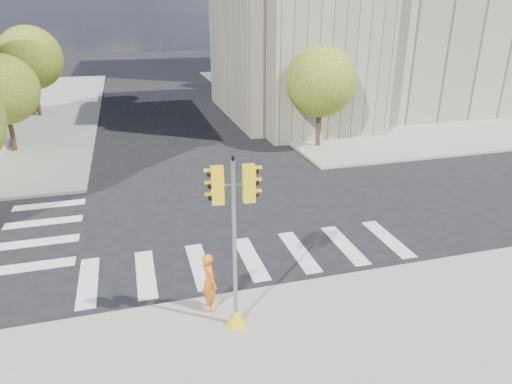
# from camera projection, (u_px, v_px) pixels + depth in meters

# --- Properties ---
(ground) EXTENTS (160.00, 160.00, 0.00)m
(ground) POSITION_uv_depth(u_px,v_px,m) (240.00, 233.00, 17.77)
(ground) COLOR black
(ground) RESTS_ON ground
(sidewalk_far_right) EXTENTS (28.00, 40.00, 0.15)m
(sidewalk_far_right) POSITION_uv_depth(u_px,v_px,m) (370.00, 93.00, 45.95)
(sidewalk_far_right) COLOR gray
(sidewalk_far_right) RESTS_ON ground
(civic_building) EXTENTS (26.00, 16.00, 19.39)m
(civic_building) POSITION_uv_depth(u_px,v_px,m) (372.00, 19.00, 36.00)
(civic_building) COLOR gray
(civic_building) RESTS_ON ground
(tree_lw_mid) EXTENTS (4.00, 4.00, 5.77)m
(tree_lw_mid) POSITION_uv_depth(u_px,v_px,m) (3.00, 90.00, 26.18)
(tree_lw_mid) COLOR #382616
(tree_lw_mid) RESTS_ON ground
(tree_lw_far) EXTENTS (4.80, 4.80, 6.95)m
(tree_lw_far) POSITION_uv_depth(u_px,v_px,m) (30.00, 58.00, 34.79)
(tree_lw_far) COLOR #382616
(tree_lw_far) RESTS_ON ground
(tree_re_near) EXTENTS (4.20, 4.20, 6.16)m
(tree_re_near) POSITION_uv_depth(u_px,v_px,m) (321.00, 82.00, 27.04)
(tree_re_near) COLOR #382616
(tree_re_near) RESTS_ON ground
(tree_re_mid) EXTENTS (4.60, 4.60, 6.66)m
(tree_re_mid) POSITION_uv_depth(u_px,v_px,m) (263.00, 57.00, 37.62)
(tree_re_mid) COLOR #382616
(tree_re_mid) RESTS_ON ground
(tree_re_far) EXTENTS (4.00, 4.00, 5.88)m
(tree_re_far) POSITION_uv_depth(u_px,v_px,m) (231.00, 50.00, 48.50)
(tree_re_far) COLOR #382616
(tree_re_far) RESTS_ON ground
(lamp_near) EXTENTS (0.35, 0.18, 8.11)m
(lamp_near) POSITION_uv_depth(u_px,v_px,m) (304.00, 65.00, 30.53)
(lamp_near) COLOR black
(lamp_near) RESTS_ON sidewalk_far_right
(lamp_far) EXTENTS (0.35, 0.18, 8.11)m
(lamp_far) POSITION_uv_depth(u_px,v_px,m) (250.00, 48.00, 43.01)
(lamp_far) COLOR black
(lamp_far) RESTS_ON sidewalk_far_right
(traffic_signal) EXTENTS (1.08, 0.56, 4.80)m
(traffic_signal) POSITION_uv_depth(u_px,v_px,m) (235.00, 259.00, 11.68)
(traffic_signal) COLOR yellow
(traffic_signal) RESTS_ON sidewalk_near
(photographer) EXTENTS (0.55, 0.72, 1.77)m
(photographer) POSITION_uv_depth(u_px,v_px,m) (209.00, 282.00, 12.77)
(photographer) COLOR orange
(photographer) RESTS_ON sidewalk_near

